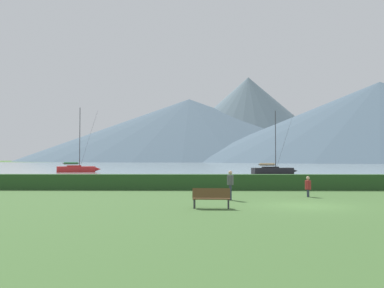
% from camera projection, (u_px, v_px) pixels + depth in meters
% --- Properties ---
extents(ground_plane, '(1000.00, 1000.00, 0.00)m').
position_uv_depth(ground_plane, '(305.00, 206.00, 21.35)').
color(ground_plane, '#3D602D').
extents(harbor_water, '(320.00, 246.00, 0.00)m').
position_uv_depth(harbor_water, '(215.00, 165.00, 158.24)').
color(harbor_water, '#8C9EA3').
rests_on(harbor_water, ground_plane).
extents(hedge_line, '(80.00, 1.20, 1.15)m').
position_uv_depth(hedge_line, '(269.00, 182.00, 32.36)').
color(hedge_line, '#284C23').
rests_on(hedge_line, ground_plane).
extents(sailboat_slip_0, '(7.49, 3.51, 11.22)m').
position_uv_depth(sailboat_slip_0, '(77.00, 168.00, 75.02)').
color(sailboat_slip_0, red).
rests_on(sailboat_slip_0, harbor_water).
extents(sailboat_slip_1, '(7.14, 3.05, 9.60)m').
position_uv_depth(sailboat_slip_1, '(273.00, 170.00, 65.39)').
color(sailboat_slip_1, black).
rests_on(sailboat_slip_1, harbor_water).
extents(park_bench_near_path, '(1.76, 0.55, 0.95)m').
position_uv_depth(park_bench_near_path, '(211.00, 197.00, 20.16)').
color(park_bench_near_path, brown).
rests_on(park_bench_near_path, ground_plane).
extents(person_seated_viewer, '(0.36, 0.55, 1.25)m').
position_uv_depth(person_seated_viewer, '(308.00, 186.00, 26.29)').
color(person_seated_viewer, '#2D3347').
rests_on(person_seated_viewer, ground_plane).
extents(person_standing_walker, '(0.36, 0.57, 1.65)m').
position_uv_depth(person_standing_walker, '(230.00, 183.00, 24.24)').
color(person_standing_walker, '#2D3347').
rests_on(person_standing_walker, ground_plane).
extents(distant_hill_west_ridge, '(186.58, 186.58, 83.18)m').
position_uv_depth(distant_hill_west_ridge, '(248.00, 119.00, 428.46)').
color(distant_hill_west_ridge, slate).
rests_on(distant_hill_west_ridge, ground_plane).
extents(distant_hill_central_peak, '(213.50, 213.50, 51.90)m').
position_uv_depth(distant_hill_central_peak, '(186.00, 135.00, 427.53)').
color(distant_hill_central_peak, '#425666').
rests_on(distant_hill_central_peak, ground_plane).
extents(distant_hill_east_ridge, '(295.87, 295.87, 60.20)m').
position_uv_depth(distant_hill_east_ridge, '(380.00, 122.00, 324.94)').
color(distant_hill_east_ridge, '#425666').
rests_on(distant_hill_east_ridge, ground_plane).
extents(distant_hill_far_shoulder, '(322.71, 322.71, 61.00)m').
position_uv_depth(distant_hill_far_shoulder, '(189.00, 130.00, 425.70)').
color(distant_hill_far_shoulder, '#425666').
rests_on(distant_hill_far_shoulder, ground_plane).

